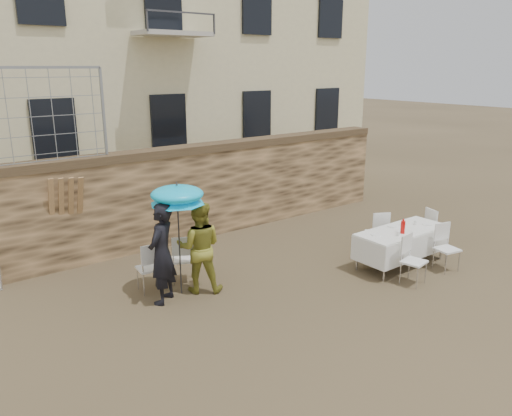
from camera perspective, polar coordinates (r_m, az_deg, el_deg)
ground at (r=8.32m, az=7.17°, el=-13.17°), size 80.00×80.00×0.00m
stone_wall at (r=11.74m, az=-9.86°, el=1.27°), size 13.00×0.50×2.20m
chain_link_fence at (r=10.40m, az=-25.40°, el=9.31°), size 3.20×0.06×1.80m
man_suit at (r=8.80m, az=-10.71°, el=-5.14°), size 0.79×0.74×1.81m
woman_dress at (r=9.15m, az=-6.50°, el=-4.46°), size 1.05×1.01×1.71m
umbrella at (r=8.78m, az=-8.99°, el=1.14°), size 0.97×0.97×1.93m
couple_chair_left at (r=9.42m, az=-12.10°, el=-6.56°), size 0.53×0.53×0.96m
couple_chair_right at (r=9.71m, az=-8.36°, el=-5.67°), size 0.65×0.65×0.96m
banquet_table at (r=10.74m, az=16.37°, el=-2.60°), size 2.10×0.85×0.78m
soda_bottle at (r=10.45m, az=16.44°, el=-2.11°), size 0.09×0.09×0.26m
table_chair_front_left at (r=9.96m, az=17.62°, el=-5.72°), size 0.55×0.55×0.96m
table_chair_front_right at (r=10.83m, az=21.03°, el=-4.28°), size 0.56×0.56×0.96m
table_chair_back at (r=11.43m, az=13.68°, el=-2.60°), size 0.64×0.64×0.96m
table_chair_side at (r=11.98m, az=19.92°, el=-2.26°), size 0.60×0.60×0.96m
wood_planks at (r=10.76m, az=-20.70°, el=-1.46°), size 0.70×0.20×2.00m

